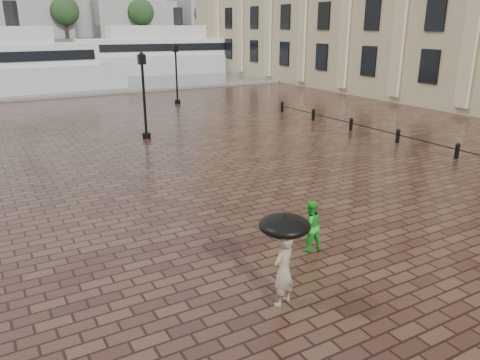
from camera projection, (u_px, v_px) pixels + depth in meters
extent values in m
plane|color=#331D17|center=(215.00, 256.00, 12.41)|extent=(300.00, 300.00, 0.00)
cube|color=slate|center=(39.00, 99.00, 38.71)|extent=(80.00, 0.60, 0.30)
cube|color=#999791|center=(13.00, 13.00, 137.61)|extent=(30.00, 22.00, 14.00)
cube|color=#999791|center=(130.00, 19.00, 154.67)|extent=(25.00, 22.00, 11.00)
cube|color=#999791|center=(223.00, 13.00, 170.47)|extent=(35.00, 22.00, 16.00)
cylinder|color=#999791|center=(82.00, 4.00, 146.14)|extent=(6.00, 6.00, 20.00)
cylinder|color=#2D2119|center=(67.00, 31.00, 135.25)|extent=(1.00, 1.00, 8.00)
sphere|color=#1F3819|center=(65.00, 11.00, 133.51)|extent=(8.00, 8.00, 8.00)
cylinder|color=#2D2119|center=(142.00, 31.00, 145.91)|extent=(1.00, 1.00, 8.00)
sphere|color=#1F3819|center=(141.00, 12.00, 144.17)|extent=(8.00, 8.00, 8.00)
cylinder|color=#2D2119|center=(207.00, 31.00, 156.58)|extent=(1.00, 1.00, 8.00)
sphere|color=#1F3819|center=(206.00, 13.00, 154.84)|extent=(8.00, 8.00, 8.00)
cylinder|color=#2D2119|center=(263.00, 30.00, 167.24)|extent=(1.00, 1.00, 8.00)
sphere|color=#1F3819|center=(264.00, 14.00, 165.50)|extent=(8.00, 8.00, 8.00)
cylinder|color=black|center=(457.00, 152.00, 21.42)|extent=(0.20, 0.20, 0.60)
sphere|color=black|center=(458.00, 145.00, 21.32)|extent=(0.22, 0.22, 0.22)
cylinder|color=black|center=(398.00, 137.00, 24.30)|extent=(0.20, 0.20, 0.60)
sphere|color=black|center=(398.00, 131.00, 24.19)|extent=(0.22, 0.22, 0.22)
cylinder|color=black|center=(351.00, 125.00, 27.17)|extent=(0.20, 0.20, 0.60)
sphere|color=black|center=(351.00, 120.00, 27.07)|extent=(0.22, 0.22, 0.22)
cylinder|color=black|center=(313.00, 115.00, 30.05)|extent=(0.20, 0.20, 0.60)
sphere|color=black|center=(313.00, 111.00, 29.95)|extent=(0.22, 0.22, 0.22)
cylinder|color=black|center=(282.00, 108.00, 32.93)|extent=(0.20, 0.20, 0.60)
sphere|color=black|center=(282.00, 103.00, 32.82)|extent=(0.22, 0.22, 0.22)
cylinder|color=black|center=(147.00, 135.00, 25.29)|extent=(0.44, 0.44, 0.30)
cylinder|color=black|center=(144.00, 101.00, 24.71)|extent=(0.14, 0.14, 4.00)
cube|color=black|center=(142.00, 59.00, 24.03)|extent=(0.35, 0.35, 0.50)
sphere|color=beige|center=(142.00, 59.00, 24.03)|extent=(0.28, 0.28, 0.28)
cylinder|color=black|center=(178.00, 102.00, 36.36)|extent=(0.44, 0.44, 0.30)
cylinder|color=black|center=(177.00, 78.00, 35.77)|extent=(0.14, 0.14, 4.00)
cube|color=black|center=(175.00, 48.00, 35.09)|extent=(0.35, 0.35, 0.50)
sphere|color=beige|center=(175.00, 48.00, 35.09)|extent=(0.28, 0.28, 0.28)
imported|color=gray|center=(283.00, 270.00, 10.05)|extent=(0.70, 0.57, 1.66)
imported|color=green|center=(310.00, 226.00, 12.56)|extent=(0.74, 0.60, 1.43)
cylinder|color=black|center=(11.00, 15.00, 40.91)|extent=(1.15, 1.15, 2.29)
cube|color=silver|center=(158.00, 64.00, 58.80)|extent=(24.53, 8.65, 2.30)
cube|color=silver|center=(157.00, 47.00, 58.14)|extent=(19.67, 7.30, 1.92)
cube|color=silver|center=(156.00, 32.00, 57.59)|extent=(11.98, 5.79, 1.54)
cylinder|color=black|center=(178.00, 17.00, 58.11)|extent=(1.15, 1.15, 2.30)
cube|color=black|center=(162.00, 47.00, 55.91)|extent=(18.12, 2.33, 0.86)
cube|color=black|center=(152.00, 46.00, 60.36)|extent=(18.12, 2.33, 0.86)
cylinder|color=black|center=(284.00, 246.00, 9.87)|extent=(0.02, 0.02, 0.95)
ellipsoid|color=black|center=(285.00, 226.00, 9.72)|extent=(1.10, 1.10, 0.39)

